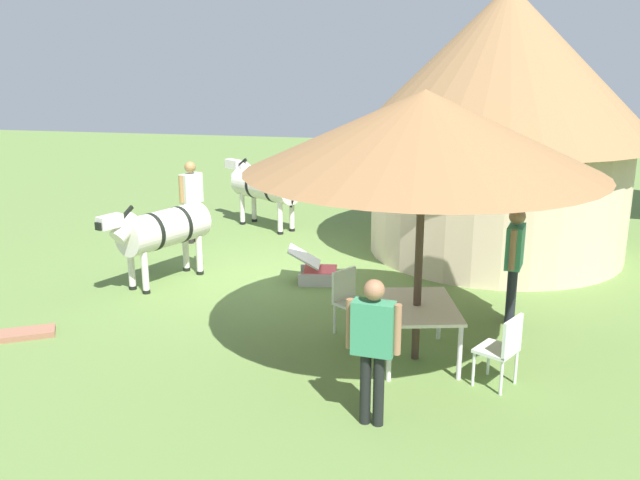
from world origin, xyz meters
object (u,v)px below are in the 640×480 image
(patio_dining_table, at_px, (417,311))
(guest_behind_table, at_px, (514,255))
(guest_beside_umbrella, at_px, (373,339))
(shade_umbrella, at_px, (424,131))
(zebra_by_umbrella, at_px, (264,186))
(thatched_hut, at_px, (502,113))
(striped_lounge_chair, at_px, (314,268))
(patio_chair_west_end, at_px, (349,297))
(standing_watcher, at_px, (191,194))
(patio_chair_near_lawn, at_px, (503,346))
(zebra_nearest_camera, at_px, (162,230))

(patio_dining_table, distance_m, guest_behind_table, 1.98)
(guest_beside_umbrella, bearing_deg, shade_umbrella, -94.62)
(patio_dining_table, bearing_deg, zebra_by_umbrella, -149.12)
(thatched_hut, relative_size, striped_lounge_chair, 6.43)
(patio_chair_west_end, distance_m, standing_watcher, 5.50)
(patio_chair_west_end, xyz_separation_m, guest_beside_umbrella, (2.42, 0.61, 0.46))
(guest_beside_umbrella, height_order, zebra_by_umbrella, guest_beside_umbrella)
(patio_chair_west_end, height_order, guest_beside_umbrella, guest_beside_umbrella)
(patio_chair_west_end, xyz_separation_m, standing_watcher, (-3.95, -3.79, 0.48))
(patio_chair_near_lawn, relative_size, guest_beside_umbrella, 0.55)
(patio_chair_west_end, bearing_deg, striped_lounge_chair, -119.88)
(thatched_hut, xyz_separation_m, striped_lounge_chair, (2.51, -3.08, -2.42))
(shade_umbrella, distance_m, guest_beside_umbrella, 2.62)
(thatched_hut, xyz_separation_m, zebra_nearest_camera, (3.01, -5.57, -1.75))
(guest_beside_umbrella, distance_m, standing_watcher, 7.75)
(guest_beside_umbrella, bearing_deg, patio_chair_near_lawn, -134.05)
(shade_umbrella, height_order, patio_chair_west_end, shade_umbrella)
(patio_chair_near_lawn, xyz_separation_m, guest_beside_umbrella, (1.13, -1.41, 0.46))
(thatched_hut, relative_size, patio_dining_table, 3.70)
(patio_dining_table, bearing_deg, shade_umbrella, 45.00)
(patio_chair_west_end, bearing_deg, guest_behind_table, 144.30)
(patio_chair_west_end, bearing_deg, guest_beside_umbrella, 49.98)
(thatched_hut, xyz_separation_m, standing_watcher, (0.57, -5.97, -1.67))
(thatched_hut, height_order, zebra_by_umbrella, thatched_hut)
(guest_beside_umbrella, height_order, zebra_nearest_camera, guest_beside_umbrella)
(zebra_nearest_camera, distance_m, zebra_by_umbrella, 3.96)
(guest_beside_umbrella, xyz_separation_m, zebra_nearest_camera, (-3.93, -4.00, -0.06))
(zebra_by_umbrella, bearing_deg, patio_chair_west_end, -121.08)
(patio_dining_table, relative_size, zebra_nearest_camera, 0.72)
(guest_behind_table, height_order, zebra_nearest_camera, guest_behind_table)
(guest_beside_umbrella, bearing_deg, thatched_hut, -95.37)
(thatched_hut, xyz_separation_m, patio_dining_table, (5.22, -1.20, -2.01))
(patio_chair_west_end, distance_m, zebra_by_umbrella, 6.05)
(zebra_by_umbrella, bearing_deg, shade_umbrella, -116.56)
(shade_umbrella, distance_m, guest_behind_table, 2.72)
(patio_dining_table, bearing_deg, thatched_hut, 167.01)
(patio_dining_table, height_order, zebra_by_umbrella, zebra_by_umbrella)
(thatched_hut, bearing_deg, shade_umbrella, -12.99)
(thatched_hut, bearing_deg, patio_dining_table, -12.99)
(thatched_hut, height_order, shade_umbrella, thatched_hut)
(shade_umbrella, distance_m, patio_dining_table, 2.27)
(patio_chair_west_end, bearing_deg, zebra_nearest_camera, -78.04)
(striped_lounge_chair, xyz_separation_m, zebra_nearest_camera, (0.50, -2.49, 0.67))
(guest_behind_table, bearing_deg, patio_dining_table, -30.12)
(patio_dining_table, distance_m, guest_beside_umbrella, 1.79)
(patio_chair_near_lawn, bearing_deg, guest_beside_umbrella, 158.16)
(patio_dining_table, relative_size, patio_chair_west_end, 1.69)
(zebra_by_umbrella, bearing_deg, striped_lounge_chair, -119.87)
(patio_dining_table, relative_size, guest_beside_umbrella, 0.93)
(shade_umbrella, bearing_deg, zebra_nearest_camera, -116.82)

